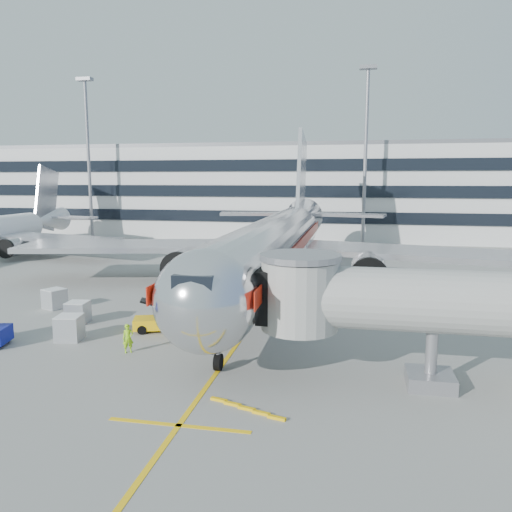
% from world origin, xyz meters
% --- Properties ---
extents(ground, '(180.00, 180.00, 0.00)m').
position_xyz_m(ground, '(0.00, 0.00, 0.00)').
color(ground, gray).
rests_on(ground, ground).
extents(lead_in_line, '(0.25, 70.00, 0.01)m').
position_xyz_m(lead_in_line, '(0.00, 10.00, 0.01)').
color(lead_in_line, yellow).
rests_on(lead_in_line, ground).
extents(stop_bar, '(6.00, 0.25, 0.01)m').
position_xyz_m(stop_bar, '(0.00, -14.00, 0.01)').
color(stop_bar, yellow).
rests_on(stop_bar, ground).
extents(main_jet, '(50.95, 48.70, 16.06)m').
position_xyz_m(main_jet, '(0.00, 11.72, 4.23)').
color(main_jet, silver).
rests_on(main_jet, ground).
extents(jet_bridge, '(17.80, 4.50, 7.00)m').
position_xyz_m(jet_bridge, '(12.18, -8.00, 3.87)').
color(jet_bridge, silver).
rests_on(jet_bridge, ground).
extents(terminal, '(150.00, 24.25, 15.60)m').
position_xyz_m(terminal, '(0.00, 57.95, 7.80)').
color(terminal, silver).
rests_on(terminal, ground).
extents(light_mast_west, '(2.40, 1.20, 25.45)m').
position_xyz_m(light_mast_west, '(-35.00, 42.00, 14.88)').
color(light_mast_west, gray).
rests_on(light_mast_west, ground).
extents(light_mast_centre, '(2.40, 1.20, 25.45)m').
position_xyz_m(light_mast_centre, '(8.00, 42.00, 14.88)').
color(light_mast_centre, gray).
rests_on(light_mast_centre, ground).
extents(belt_loader, '(4.61, 2.77, 2.15)m').
position_xyz_m(belt_loader, '(-5.16, -1.93, 0.61)').
color(belt_loader, yellow).
rests_on(belt_loader, ground).
extents(cargo_container_left, '(1.85, 1.85, 1.51)m').
position_xyz_m(cargo_container_left, '(-15.76, 1.81, 0.76)').
color(cargo_container_left, silver).
rests_on(cargo_container_left, ground).
extents(cargo_container_right, '(1.51, 1.51, 1.47)m').
position_xyz_m(cargo_container_right, '(-11.88, -1.42, 0.74)').
color(cargo_container_right, silver).
rests_on(cargo_container_right, ground).
extents(cargo_container_front, '(1.69, 1.69, 1.55)m').
position_xyz_m(cargo_container_front, '(-10.34, -4.97, 0.78)').
color(cargo_container_front, silver).
rests_on(cargo_container_front, ground).
extents(ramp_worker, '(0.73, 0.67, 1.68)m').
position_xyz_m(ramp_worker, '(-5.78, -6.39, 0.84)').
color(ramp_worker, '#94DC17').
rests_on(ramp_worker, ground).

